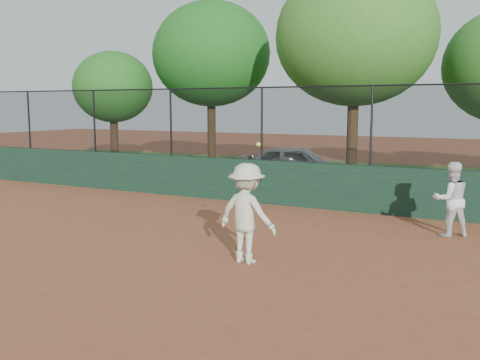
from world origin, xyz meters
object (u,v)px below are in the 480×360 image
at_px(parked_car, 297,166).
at_px(tree_2, 355,36).
at_px(player_second, 451,199).
at_px(tree_1, 211,54).
at_px(player_main, 247,213).
at_px(tree_0, 113,87).

bearing_deg(parked_car, tree_2, -70.48).
bearing_deg(player_second, tree_1, -68.04).
xyz_separation_m(parked_car, tree_1, (-4.95, 2.78, 4.09)).
relative_size(player_main, tree_1, 0.30).
xyz_separation_m(player_second, tree_2, (-3.73, 5.85, 4.15)).
height_order(tree_0, tree_2, tree_2).
height_order(player_second, tree_0, tree_0).
bearing_deg(tree_0, parked_car, -12.10).
bearing_deg(tree_2, parked_car, -152.32).
relative_size(parked_car, player_second, 2.61).
distance_m(parked_car, player_second, 7.32).
relative_size(parked_car, tree_0, 0.80).
bearing_deg(tree_1, parked_car, -29.29).
xyz_separation_m(tree_1, tree_2, (6.55, -1.93, 0.14)).
xyz_separation_m(parked_car, tree_2, (1.60, 0.84, 4.23)).
xyz_separation_m(tree_0, tree_1, (4.64, 0.72, 1.29)).
height_order(player_second, tree_1, tree_1).
distance_m(player_second, tree_0, 16.74).
bearing_deg(tree_1, tree_2, -16.45).
distance_m(tree_0, tree_1, 4.87).
xyz_separation_m(player_second, tree_1, (-10.29, 7.78, 4.01)).
bearing_deg(parked_car, tree_1, 52.55).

